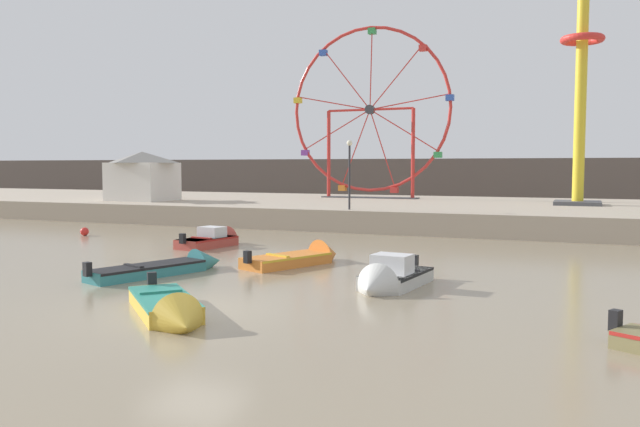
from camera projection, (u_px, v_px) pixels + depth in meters
ground_plane at (194, 310)px, 16.34m from camera, size 240.00×240.00×0.00m
quay_promenade at (436, 212)px, 42.97m from camera, size 110.00×19.42×1.24m
distant_town_skyline at (479, 182)px, 60.63m from camera, size 140.00×3.00×4.40m
motorboat_faded_red at (217, 240)px, 29.60m from camera, size 1.94×3.91×1.34m
motorboat_orange_hull at (303, 258)px, 24.18m from camera, size 2.90×4.52×1.27m
motorboat_mustard_yellow at (170, 310)px, 15.34m from camera, size 3.95×3.84×1.21m
motorboat_pale_grey at (388, 279)px, 19.13m from camera, size 1.79×3.86×1.47m
motorboat_teal_painted at (170, 267)px, 22.04m from camera, size 2.72×5.28×1.07m
ferris_wheel_red_frame at (370, 112)px, 48.70m from camera, size 12.66×1.20×13.01m
drop_tower_yellow_tower at (581, 85)px, 39.88m from camera, size 2.80×2.80×15.71m
carnival_booth_white_ticket at (142, 175)px, 45.47m from camera, size 4.70×3.94×3.47m
promenade_lamp_near at (349, 164)px, 35.91m from camera, size 0.32×0.32×3.90m
mooring_buoy_orange at (85, 232)px, 33.87m from camera, size 0.44×0.44×0.44m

